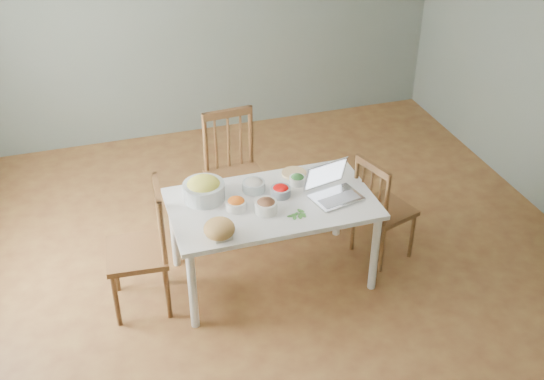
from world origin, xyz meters
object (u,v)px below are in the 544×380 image
object	(u,v)px
dining_table	(272,240)
chair_left	(136,250)
chair_right	(385,207)
laptop	(337,185)
bread_boule	(219,229)
chair_far	(237,177)
bowl_squash	(204,189)

from	to	relation	value
dining_table	chair_left	xyz separation A→B (m)	(-1.00, -0.02, 0.15)
chair_right	laptop	world-z (taller)	laptop
bread_boule	dining_table	bearing A→B (deg)	33.18
dining_table	chair_far	xyz separation A→B (m)	(-0.09, 0.69, 0.17)
dining_table	bowl_squash	distance (m)	0.66
chair_right	bowl_squash	size ratio (longest dim) A/B	2.97
dining_table	chair_right	size ratio (longest dim) A/B	1.65
dining_table	bowl_squash	bearing A→B (deg)	158.42
chair_left	chair_right	bearing A→B (deg)	95.38
chair_far	dining_table	bearing A→B (deg)	-86.81
chair_right	chair_left	bearing A→B (deg)	73.21
chair_right	laptop	bearing A→B (deg)	85.91
chair_far	laptop	world-z (taller)	chair_far
laptop	chair_left	bearing A→B (deg)	163.77
chair_right	laptop	distance (m)	0.61
dining_table	chair_far	world-z (taller)	chair_far
chair_right	bowl_squash	bearing A→B (deg)	65.40
chair_left	bread_boule	distance (m)	0.67
chair_far	bowl_squash	xyz separation A→B (m)	(-0.37, -0.51, 0.27)
bread_boule	bowl_squash	distance (m)	0.49
chair_left	bread_boule	world-z (taller)	chair_left
chair_far	chair_right	xyz separation A→B (m)	(1.02, -0.68, -0.07)
dining_table	bread_boule	world-z (taller)	bread_boule
dining_table	chair_left	bearing A→B (deg)	-179.09
chair_far	chair_left	bearing A→B (deg)	-146.29
dining_table	laptop	distance (m)	0.67
chair_left	laptop	distance (m)	1.50
bread_boule	laptop	xyz separation A→B (m)	(0.92, 0.20, 0.05)
dining_table	chair_left	size ratio (longest dim) A/B	1.49
chair_left	chair_right	world-z (taller)	chair_left
chair_far	laptop	distance (m)	1.01
chair_left	bowl_squash	distance (m)	0.65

